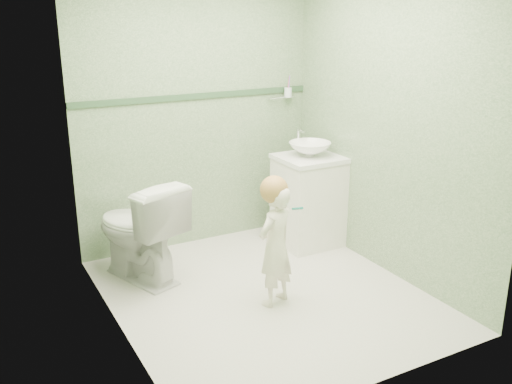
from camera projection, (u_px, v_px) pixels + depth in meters
ground at (265, 295)px, 4.38m from camera, size 2.50×2.50×0.00m
room_shell at (266, 140)px, 4.01m from camera, size 2.50×2.54×2.40m
trim_stripe at (196, 96)px, 5.00m from camera, size 2.20×0.02×0.05m
vanity at (308, 202)px, 5.23m from camera, size 0.52×0.50×0.80m
counter at (310, 158)px, 5.10m from camera, size 0.54×0.52×0.04m
basin at (310, 149)px, 5.08m from camera, size 0.37×0.37×0.13m
faucet at (299, 136)px, 5.21m from camera, size 0.03×0.13×0.18m
cup_holder at (287, 93)px, 5.37m from camera, size 0.26×0.07×0.21m
toilet at (138, 230)px, 4.53m from camera, size 0.71×0.92×0.83m
toddler at (275, 246)px, 4.13m from camera, size 0.39×0.33×0.90m
hair_cap at (274, 190)px, 4.03m from camera, size 0.20×0.20×0.20m
teal_toothbrush at (296, 208)px, 4.02m from camera, size 0.10×0.14×0.08m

